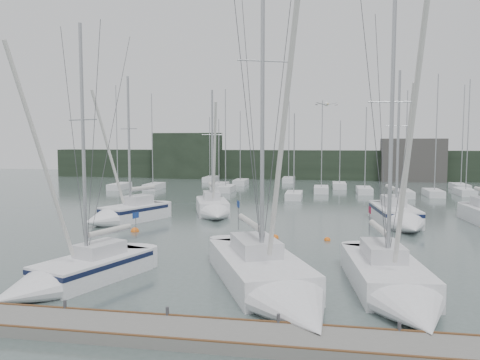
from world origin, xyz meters
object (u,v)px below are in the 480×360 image
object	(u,v)px
sailboat_mid_d	(400,218)
buoy_c	(135,231)
buoy_d	(275,238)
buoy_b	(327,240)
sailboat_near_right	(397,289)
sailboat_near_center	(275,285)
buoy_a	(249,238)
sailboat_mid_a	(122,215)
sailboat_mid_b	(214,210)
sailboat_near_left	(67,276)

from	to	relation	value
sailboat_mid_d	buoy_c	world-z (taller)	sailboat_mid_d
buoy_d	buoy_b	bearing A→B (deg)	-1.27
sailboat_near_right	buoy_d	world-z (taller)	sailboat_near_right
sailboat_mid_d	buoy_c	distance (m)	20.27
sailboat_near_center	buoy_a	bearing A→B (deg)	80.65
buoy_c	sailboat_near_right	bearing A→B (deg)	-36.69
sailboat_mid_a	buoy_d	world-z (taller)	sailboat_mid_a
sailboat_mid_a	buoy_d	size ratio (longest dim) A/B	24.41
sailboat_mid_b	buoy_c	xyz separation A→B (m)	(-4.12, -7.82, -0.59)
sailboat_mid_b	buoy_a	xyz separation A→B (m)	(4.49, -8.60, -0.59)
buoy_d	buoy_c	bearing A→B (deg)	176.75
sailboat_near_right	sailboat_mid_b	distance (m)	23.72
sailboat_near_center	buoy_a	xyz separation A→B (m)	(-2.97, 12.05, -0.59)
sailboat_near_right	buoy_c	size ratio (longest dim) A/B	22.75
sailboat_mid_b	buoy_b	distance (m)	12.96
sailboat_near_left	buoy_d	size ratio (longest dim) A/B	24.73
sailboat_mid_a	sailboat_mid_d	world-z (taller)	sailboat_mid_d
sailboat_mid_a	buoy_c	bearing A→B (deg)	-28.75
sailboat_mid_d	buoy_a	size ratio (longest dim) A/B	23.06
sailboat_near_left	sailboat_mid_d	world-z (taller)	sailboat_mid_d
buoy_a	sailboat_near_center	bearing A→B (deg)	-76.15
sailboat_mid_b	buoy_b	bearing A→B (deg)	-59.27
sailboat_near_left	sailboat_mid_b	bearing A→B (deg)	104.62
sailboat_near_center	sailboat_near_left	bearing A→B (deg)	157.76
buoy_d	buoy_a	bearing A→B (deg)	-173.82
sailboat_near_right	buoy_c	xyz separation A→B (m)	(-16.59, 12.36, -0.55)
sailboat_near_left	buoy_c	distance (m)	13.18
sailboat_near_right	buoy_b	bearing A→B (deg)	97.26
sailboat_near_left	buoy_c	bearing A→B (deg)	119.43
sailboat_mid_b	buoy_a	distance (m)	9.72
sailboat_mid_d	buoy_b	distance (m)	8.37
sailboat_mid_a	sailboat_mid_d	distance (m)	22.12
sailboat_mid_d	sailboat_near_left	bearing A→B (deg)	-137.96
sailboat_mid_d	buoy_d	bearing A→B (deg)	-151.02
buoy_a	buoy_c	world-z (taller)	buoy_c
buoy_b	buoy_c	distance (m)	13.91
sailboat_mid_d	buoy_a	distance (m)	12.60
sailboat_mid_b	buoy_d	distance (m)	10.50
sailboat_near_center	buoy_c	bearing A→B (deg)	108.84
buoy_c	sailboat_mid_d	bearing A→B (deg)	15.82
sailboat_near_right	buoy_b	size ratio (longest dim) A/B	32.03
sailboat_near_right	buoy_a	distance (m)	14.08
sailboat_near_left	buoy_c	xyz separation A→B (m)	(-2.16, 12.99, -0.54)
buoy_a	buoy_d	size ratio (longest dim) A/B	1.09
sailboat_mid_b	sailboat_near_center	bearing A→B (deg)	-88.47
sailboat_near_right	buoy_c	distance (m)	20.70
buoy_b	buoy_c	bearing A→B (deg)	177.25
sailboat_mid_b	sailboat_mid_d	distance (m)	15.55
sailboat_near_left	sailboat_mid_d	xyz separation A→B (m)	(17.33, 18.51, 0.13)
sailboat_near_right	sailboat_mid_a	bearing A→B (deg)	134.89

